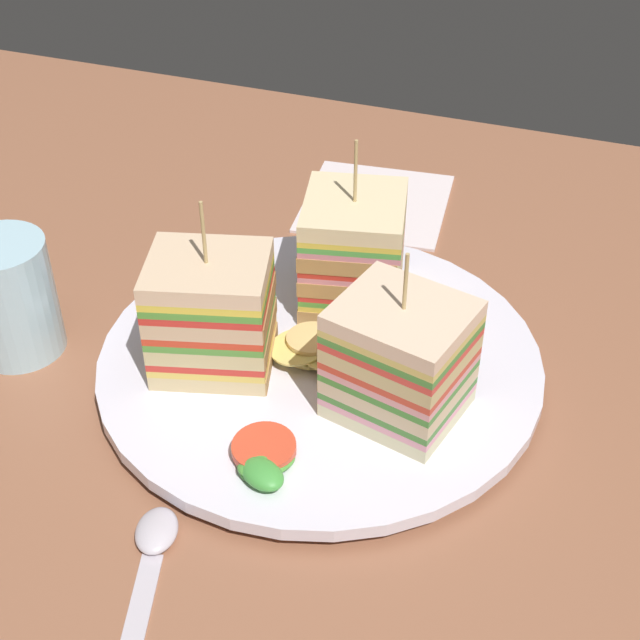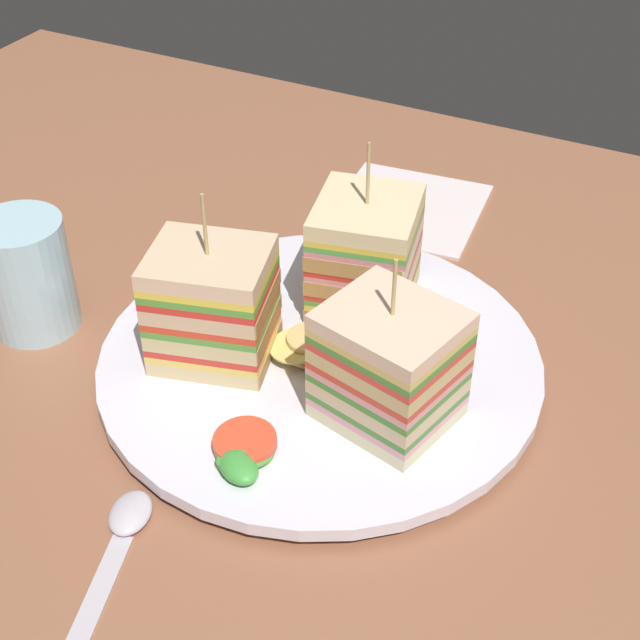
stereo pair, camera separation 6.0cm
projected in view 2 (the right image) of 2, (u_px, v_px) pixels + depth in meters
The scene contains 10 objects.
ground_plane at pixel (320, 384), 63.39cm from camera, with size 119.74×83.47×1.80cm, color #965D41.
plate at pixel (320, 363), 62.20cm from camera, with size 29.83×29.83×1.69cm.
sandwich_wedge_0 at pixel (213, 306), 59.54cm from camera, with size 9.04×8.19×12.28cm.
sandwich_wedge_1 at pixel (389, 366), 54.95cm from camera, with size 9.00×8.31×11.64cm.
sandwich_wedge_2 at pixel (363, 254), 64.25cm from camera, with size 8.33×8.91×12.57cm.
chip_pile at pixel (312, 345), 61.40cm from camera, with size 6.64×5.91×1.56cm.
salad_garnish at pixel (245, 456), 53.71cm from camera, with size 4.21×5.41×1.33cm.
spoon at pixel (117, 544), 50.99cm from camera, with size 5.89×14.58×1.00cm.
napkin at pixel (408, 207), 79.70cm from camera, with size 12.21×12.47×0.50cm, color silver.
drinking_glass at pixel (30, 283), 65.00cm from camera, with size 6.22×6.22×8.61cm.
Camera 2 is at (21.30, -42.08, 41.67)cm, focal length 51.57 mm.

